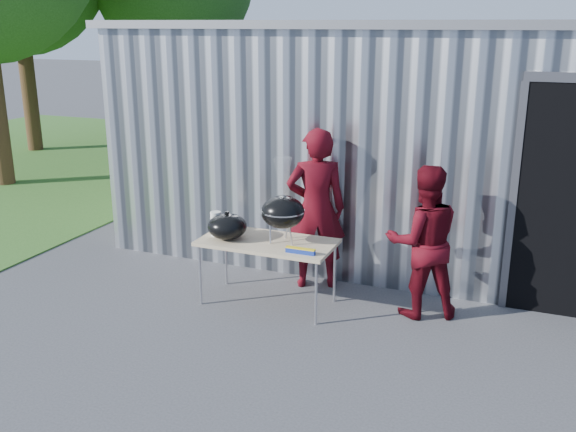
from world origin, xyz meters
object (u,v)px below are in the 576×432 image
at_px(kettle_grill, 283,206).
at_px(person_cook, 316,209).
at_px(folding_table, 267,244).
at_px(person_bystander, 423,242).

distance_m(kettle_grill, person_cook, 0.72).
xyz_separation_m(folding_table, person_cook, (0.32, 0.70, 0.25)).
height_order(kettle_grill, person_cook, person_cook).
height_order(person_cook, person_bystander, person_cook).
bearing_deg(kettle_grill, folding_table, -173.92).
relative_size(folding_table, person_cook, 0.78).
distance_m(folding_table, kettle_grill, 0.49).
height_order(folding_table, person_bystander, person_bystander).
distance_m(person_cook, person_bystander, 1.38).
height_order(folding_table, kettle_grill, kettle_grill).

